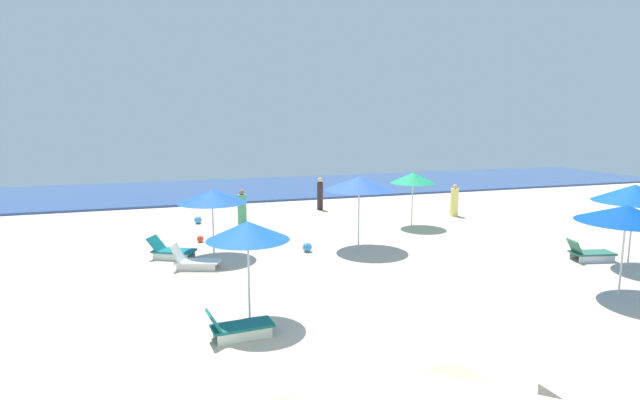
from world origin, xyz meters
name	(u,v)px	position (x,y,z in m)	size (l,w,h in m)	color
ground_plane	(452,377)	(0.00, 0.00, 0.00)	(60.00, 60.00, 0.00)	beige
ocean	(237,189)	(0.00, 24.85, 0.06)	(60.00, 10.29, 0.12)	#2D4A8E
umbrella_0	(635,193)	(9.03, 4.33, 2.32)	(2.41, 2.41, 2.59)	silver
lounge_chair_0_0	(589,253)	(8.40, 5.24, 0.26)	(1.53, 0.92, 0.70)	silver
umbrella_1	(359,183)	(1.89, 9.10, 2.33)	(2.47, 2.47, 2.57)	silver
umbrella_2	(413,178)	(5.42, 11.74, 2.08)	(1.89, 1.89, 2.31)	silver
umbrella_3	(626,214)	(6.49, 2.37, 2.19)	(2.44, 2.44, 2.41)	silver
umbrella_4	(212,196)	(-3.15, 9.58, 2.04)	(2.29, 2.29, 2.26)	silver
lounge_chair_4_0	(171,250)	(-4.54, 9.74, 0.27)	(1.63, 1.28, 0.72)	silver
lounge_chair_4_1	(194,261)	(-3.90, 8.30, 0.25)	(1.55, 1.05, 0.76)	silver
umbrella_5	(248,231)	(-3.00, 3.76, 2.11)	(1.89, 1.89, 2.33)	silver
lounge_chair_5_0	(238,327)	(-3.41, 2.86, 0.25)	(1.42, 0.67, 0.66)	silver
beachgoer_0	(454,201)	(8.43, 13.21, 0.69)	(0.47, 0.47, 1.50)	#F5E273
beachgoer_1	(242,209)	(-1.42, 14.18, 0.71)	(0.54, 0.54, 1.55)	#499B6C
beachgoer_2	(320,194)	(2.91, 16.66, 0.80)	(0.37, 0.37, 1.64)	#302329
beach_ball_0	(198,220)	(-3.21, 15.12, 0.16)	(0.33, 0.33, 0.33)	#3A8FDA
beach_ball_1	(200,239)	(-3.42, 11.67, 0.13)	(0.25, 0.25, 0.25)	#E1412B
beach_ball_2	(307,247)	(-0.01, 9.12, 0.16)	(0.33, 0.33, 0.33)	#3889D0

